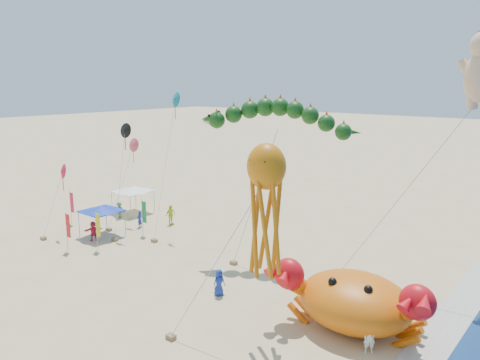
# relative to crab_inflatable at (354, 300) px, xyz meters

# --- Properties ---
(ground) EXTENTS (320.00, 320.00, 0.00)m
(ground) POSITION_rel_crab_inflatable_xyz_m (-8.06, 0.58, -1.64)
(ground) COLOR #D1B784
(ground) RESTS_ON ground
(foam_strip) EXTENTS (320.00, 320.00, 0.00)m
(foam_strip) POSITION_rel_crab_inflatable_xyz_m (3.94, 0.58, -1.64)
(foam_strip) COLOR silver
(foam_strip) RESTS_ON ground
(crab_inflatable) EXTENTS (8.51, 6.12, 3.73)m
(crab_inflatable) POSITION_rel_crab_inflatable_xyz_m (0.00, 0.00, 0.00)
(crab_inflatable) COLOR #DC620B
(crab_inflatable) RESTS_ON ground
(dragon_kite) EXTENTS (11.26, 5.87, 11.64)m
(dragon_kite) POSITION_rel_crab_inflatable_xyz_m (-9.07, 5.42, 8.76)
(dragon_kite) COLOR #123E11
(dragon_kite) RESTS_ON ground
(octopus_kite) EXTENTS (5.06, 4.11, 10.34)m
(octopus_kite) POSITION_rel_crab_inflatable_xyz_m (-3.01, -4.06, 5.89)
(octopus_kite) COLOR orange
(octopus_kite) RESTS_ON ground
(canopy_blue) EXTENTS (3.32, 3.32, 2.71)m
(canopy_blue) POSITION_rel_crab_inflatable_xyz_m (-23.89, 0.56, 0.80)
(canopy_blue) COLOR gray
(canopy_blue) RESTS_ON ground
(canopy_white) EXTENTS (3.58, 3.58, 2.71)m
(canopy_white) POSITION_rel_crab_inflatable_xyz_m (-27.78, 6.93, 0.80)
(canopy_white) COLOR gray
(canopy_white) RESTS_ON ground
(feather_flags) EXTENTS (8.55, 6.38, 3.20)m
(feather_flags) POSITION_rel_crab_inflatable_xyz_m (-23.49, -0.33, 0.37)
(feather_flags) COLOR gray
(feather_flags) RESTS_ON ground
(beachgoers) EXTENTS (29.87, 9.23, 1.88)m
(beachgoers) POSITION_rel_crab_inflatable_xyz_m (-19.44, 2.01, -0.79)
(beachgoers) COLOR #1A2D98
(beachgoers) RESTS_ON ground
(small_kites) EXTENTS (7.90, 10.70, 12.35)m
(small_kites) POSITION_rel_crab_inflatable_xyz_m (-23.64, 2.88, 5.95)
(small_kites) COLOR #E04A56
(small_kites) RESTS_ON ground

